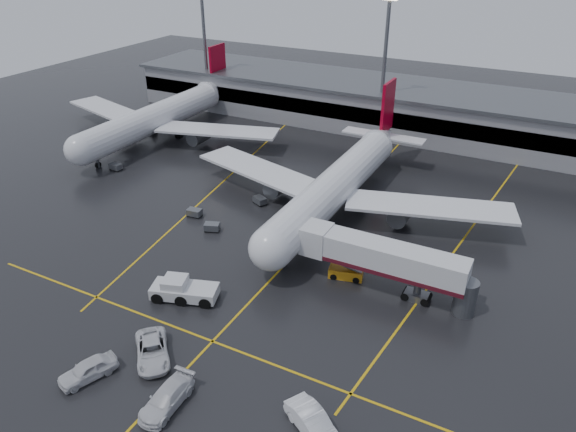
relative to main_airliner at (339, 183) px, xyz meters
The scene contains 22 objects.
ground 10.57m from the main_airliner, 90.00° to the right, with size 220.00×220.00×0.00m, color black.
apron_line_centre 10.57m from the main_airliner, 90.00° to the right, with size 0.25×90.00×0.02m, color gold.
apron_line_stop 31.98m from the main_airliner, 90.00° to the right, with size 60.00×0.25×0.02m, color gold.
apron_line_left 20.44m from the main_airliner, behind, with size 0.25×70.00×0.02m, color gold.
apron_line_right 18.49m from the main_airliner, ahead, with size 0.25×70.00×0.02m, color gold.
terminal 38.23m from the main_airliner, 90.00° to the left, with size 122.00×19.00×8.60m.
light_mast_left 56.34m from the main_airliner, 144.33° to the left, with size 3.00×1.20×25.45m.
light_mast_mid 34.26m from the main_airliner, 98.80° to the left, with size 3.00×1.20×25.45m.
main_airliner is the anchor object (origin of this frame).
second_airliner 43.68m from the main_airliner, 164.05° to the left, with size 48.80×45.60×14.10m.
jet_bridge 19.68m from the main_airliner, 52.90° to the right, with size 19.90×3.40×6.05m.
pushback_tractor 28.33m from the main_airliner, 104.15° to the right, with size 7.78×5.06×2.59m.
belt_loader 17.47m from the main_airliner, 63.91° to the right, with size 4.21×2.58×2.49m.
service_van_a 36.53m from the main_airliner, 95.83° to the right, with size 2.93×6.35×1.76m, color silver.
service_van_b 40.33m from the main_airliner, 88.30° to the right, with size 2.43×5.97×1.73m, color silver.
service_van_c 39.36m from the main_airliner, 69.98° to the right, with size 2.07×5.94×1.96m, color white.
service_van_d 41.61m from the main_airliner, 100.04° to the right, with size 2.13×5.30×1.81m, color silver.
baggage_cart_a 18.83m from the main_airliner, 132.70° to the right, with size 2.33×1.92×1.12m.
baggage_cart_b 20.81m from the main_airliner, 146.46° to the right, with size 2.13×1.51×1.12m.
baggage_cart_c 12.00m from the main_airliner, 160.82° to the right, with size 2.36×2.02×1.12m.
baggage_cart_d 47.20m from the main_airliner, behind, with size 2.05×1.38×1.12m.
baggage_cart_e 38.95m from the main_airliner, behind, with size 2.06×1.40×1.12m.
Camera 1 is at (25.47, -54.69, 36.29)m, focal length 33.52 mm.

